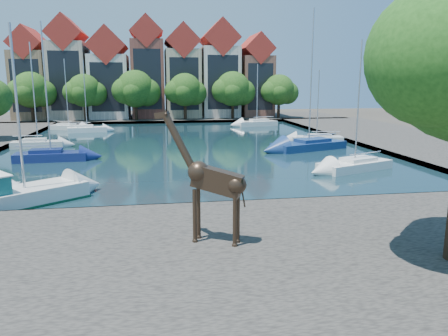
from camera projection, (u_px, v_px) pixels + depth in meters
The scene contains 28 objects.
ground at pixel (216, 210), 23.54m from camera, with size 160.00×160.00×0.00m, color #38332B.
water_basin at pixel (185, 145), 46.76m from camera, with size 38.00×50.00×0.08m, color black.
near_quay at pixel (242, 257), 16.71m from camera, with size 50.00×14.00×0.50m, color #48453E.
far_quay at pixel (172, 118), 77.69m from camera, with size 60.00×16.00×0.50m, color #48453E.
right_quay at pixel (400, 138), 50.59m from camera, with size 14.00×52.00×0.50m, color #48453E.
townhouse_west_end at pixel (32, 77), 72.70m from camera, with size 5.44×9.18×14.93m.
townhouse_west_mid at pixel (70, 72), 73.46m from camera, with size 5.94×9.18×16.79m.
townhouse_west_inner at pixel (109, 77), 74.64m from camera, with size 6.43×9.18×15.15m.
townhouse_center at pixel (148, 71), 75.45m from camera, with size 5.44×9.18×16.93m.
townhouse_east_inner at pixel (182, 75), 76.51m from camera, with size 5.94×9.18×15.79m.
townhouse_east_mid at pixel (219, 73), 77.44m from camera, with size 6.43×9.18×16.65m.
townhouse_east_end at pixel (255, 79), 78.64m from camera, with size 5.44×9.18×14.43m.
far_tree_far_west at pixel (32, 91), 67.99m from camera, with size 7.28×5.60×7.68m.
far_tree_west at pixel (85, 92), 69.25m from camera, with size 6.76×5.20×7.36m.
far_tree_mid_west at pixel (136, 90), 70.45m from camera, with size 7.80×6.00×8.00m.
far_tree_mid_east at pixel (186, 91), 71.72m from camera, with size 7.02×5.40×7.52m.
far_tree_east at pixel (233, 90), 72.94m from camera, with size 7.54×5.80×7.84m.
far_tree_far_east at pixel (280, 91), 74.21m from camera, with size 6.76×5.20×7.36m.
giraffe_statue at pixel (210, 180), 17.10m from camera, with size 3.45×1.89×5.21m.
motorsailer at pixel (1, 195), 23.37m from camera, with size 8.23×7.19×9.73m.
sailboat_left_b at pixel (51, 154), 37.39m from camera, with size 6.00×2.35×11.49m.
sailboat_left_c at pixel (38, 142), 44.65m from camera, with size 5.12×1.96×10.48m.
sailboat_left_d at pixel (87, 128), 57.96m from camera, with size 5.21×2.63×9.36m.
sailboat_left_e at pixel (69, 126), 61.00m from camera, with size 5.55×3.81×9.64m.
sailboat_right_a at pixel (355, 163), 33.57m from camera, with size 6.52×4.30×9.71m.
sailboat_right_b at pixel (309, 144), 43.46m from camera, with size 8.11×5.20×13.48m.
sailboat_right_c at pixel (317, 138), 48.87m from camera, with size 5.90×2.91×7.89m.
sailboat_right_d at pixel (257, 122), 65.93m from camera, with size 6.39×3.34×9.12m.
Camera 1 is at (-3.17, -22.40, 6.89)m, focal length 35.00 mm.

